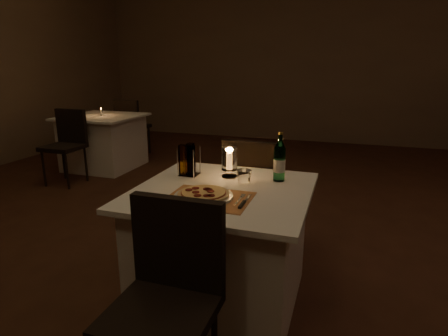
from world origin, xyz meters
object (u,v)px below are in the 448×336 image
(plate, at_px, (204,196))
(neighbor_table_left, at_px, (104,142))
(hurricane_candle, at_px, (229,160))
(chair_far, at_px, (252,184))
(main_table, at_px, (223,246))
(chair_near, at_px, (169,284))
(pizza, at_px, (203,193))
(tumbler, at_px, (244,177))
(water_bottle, at_px, (279,162))

(plate, distance_m, neighbor_table_left, 3.66)
(plate, distance_m, hurricane_candle, 0.43)
(chair_far, xyz_separation_m, plate, (-0.05, -0.89, 0.20))
(main_table, xyz_separation_m, chair_far, (0.00, 0.71, 0.18))
(main_table, xyz_separation_m, chair_near, (0.00, -0.71, 0.18))
(chair_far, bearing_deg, pizza, -93.21)
(main_table, height_order, plate, plate)
(chair_near, relative_size, neighbor_table_left, 0.90)
(plate, distance_m, tumbler, 0.33)
(main_table, relative_size, hurricane_candle, 5.19)
(plate, bearing_deg, hurricane_candle, 87.96)
(main_table, relative_size, water_bottle, 3.30)
(chair_near, distance_m, tumbler, 0.87)
(main_table, xyz_separation_m, water_bottle, (0.28, 0.26, 0.49))
(chair_near, bearing_deg, plate, 95.35)
(chair_far, distance_m, hurricane_candle, 0.57)
(chair_far, relative_size, tumbler, 10.10)
(neighbor_table_left, bearing_deg, hurricane_candle, -40.70)
(chair_near, height_order, hurricane_candle, hurricane_candle)
(pizza, xyz_separation_m, hurricane_candle, (0.01, 0.42, 0.09))
(main_table, height_order, neighbor_table_left, same)
(plate, xyz_separation_m, water_bottle, (0.33, 0.44, 0.11))
(tumbler, bearing_deg, water_bottle, 36.90)
(pizza, relative_size, neighbor_table_left, 0.28)
(plate, bearing_deg, water_bottle, 53.00)
(plate, height_order, pizza, pizza)
(main_table, bearing_deg, neighbor_table_left, 136.78)
(chair_far, relative_size, water_bottle, 2.97)
(main_table, distance_m, chair_far, 0.74)
(chair_near, xyz_separation_m, hurricane_candle, (-0.04, 0.95, 0.30))
(main_table, height_order, chair_far, chair_far)
(chair_far, bearing_deg, main_table, -90.00)
(chair_near, distance_m, pizza, 0.58)
(tumbler, distance_m, neighbor_table_left, 3.56)
(chair_near, relative_size, chair_far, 1.00)
(hurricane_candle, bearing_deg, tumbler, -42.09)
(chair_far, distance_m, pizza, 0.92)
(hurricane_candle, bearing_deg, neighbor_table_left, 139.30)
(tumbler, height_order, water_bottle, water_bottle)
(tumbler, relative_size, hurricane_candle, 0.46)
(chair_near, height_order, tumbler, chair_near)
(water_bottle, height_order, neighbor_table_left, water_bottle)
(chair_far, xyz_separation_m, water_bottle, (0.28, -0.46, 0.31))
(water_bottle, xyz_separation_m, hurricane_candle, (-0.31, -0.02, -0.01))
(hurricane_candle, bearing_deg, chair_far, 85.80)
(hurricane_candle, bearing_deg, water_bottle, 3.94)
(chair_far, xyz_separation_m, tumbler, (0.09, -0.60, 0.24))
(water_bottle, bearing_deg, hurricane_candle, -176.06)
(hurricane_candle, bearing_deg, main_table, -81.50)
(chair_near, bearing_deg, tumbler, 83.52)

